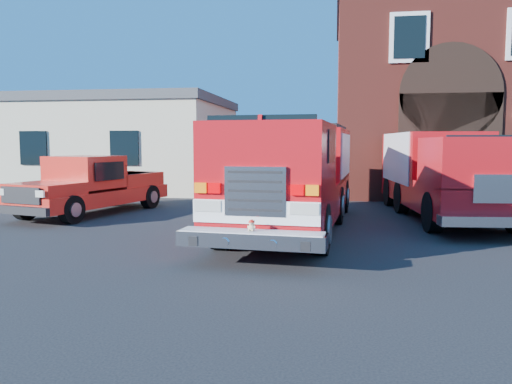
% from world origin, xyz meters
% --- Properties ---
extents(ground, '(100.00, 100.00, 0.00)m').
position_xyz_m(ground, '(0.00, 0.00, 0.00)').
color(ground, black).
rests_on(ground, ground).
extents(parking_stripe_far, '(0.12, 3.00, 0.01)m').
position_xyz_m(parking_stripe_far, '(6.50, 7.00, 0.00)').
color(parking_stripe_far, yellow).
rests_on(parking_stripe_far, ground).
extents(fire_station, '(15.20, 10.20, 8.45)m').
position_xyz_m(fire_station, '(8.99, 13.98, 4.25)').
color(fire_station, maroon).
rests_on(fire_station, ground).
extents(side_building, '(10.20, 8.20, 4.35)m').
position_xyz_m(side_building, '(-9.00, 13.00, 2.20)').
color(side_building, beige).
rests_on(side_building, ground).
extents(fire_engine, '(3.18, 9.03, 2.73)m').
position_xyz_m(fire_engine, '(0.39, 2.64, 1.41)').
color(fire_engine, black).
rests_on(fire_engine, ground).
extents(pickup_truck, '(3.28, 5.83, 1.80)m').
position_xyz_m(pickup_truck, '(-6.04, 4.29, 0.85)').
color(pickup_truck, black).
rests_on(pickup_truck, ground).
extents(secondary_truck, '(3.04, 7.92, 2.51)m').
position_xyz_m(secondary_truck, '(4.58, 5.22, 1.37)').
color(secondary_truck, black).
rests_on(secondary_truck, ground).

